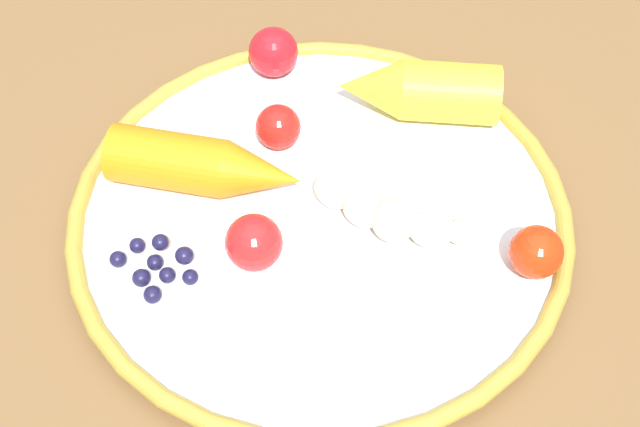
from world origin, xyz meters
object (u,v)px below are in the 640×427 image
at_px(banana, 396,217).
at_px(blueberry_pile, 156,266).
at_px(plate, 320,216).
at_px(tomato_far, 254,243).
at_px(dining_table, 358,289).
at_px(tomato_extra, 278,127).
at_px(carrot_yellow, 418,91).
at_px(tomato_near, 273,52).
at_px(tomato_mid, 536,252).
at_px(carrot_orange, 206,166).

xyz_separation_m(banana, blueberry_pile, (-0.03, 0.15, -0.00)).
height_order(plate, tomato_far, tomato_far).
xyz_separation_m(dining_table, tomato_extra, (0.06, 0.06, 0.11)).
relative_size(dining_table, carrot_yellow, 10.55).
relative_size(tomato_near, tomato_extra, 1.17).
distance_m(dining_table, tomato_mid, 0.16).
bearing_deg(plate, carrot_orange, 72.18).
distance_m(carrot_yellow, tomato_extra, 0.10).
height_order(tomato_near, tomato_extra, tomato_near).
relative_size(plate, tomato_near, 9.00).
distance_m(plate, tomato_extra, 0.07).
xyz_separation_m(blueberry_pile, tomato_extra, (0.11, -0.07, 0.01)).
bearing_deg(carrot_yellow, tomato_far, 139.70).
bearing_deg(tomato_far, banana, -74.93).
height_order(blueberry_pile, tomato_far, tomato_far).
relative_size(banana, tomato_extra, 3.79).
height_order(carrot_orange, tomato_extra, carrot_orange).
relative_size(plate, carrot_yellow, 2.86).
xyz_separation_m(plate, carrot_orange, (0.02, 0.08, 0.02)).
relative_size(carrot_orange, tomato_extra, 4.25).
distance_m(plate, carrot_orange, 0.08).
relative_size(banana, blueberry_pile, 2.10).
bearing_deg(banana, carrot_orange, 73.38).
bearing_deg(blueberry_pile, tomato_far, -80.74).
height_order(plate, tomato_near, tomato_near).
bearing_deg(tomato_mid, dining_table, 67.08).
xyz_separation_m(banana, tomato_near, (0.15, 0.08, 0.01)).
bearing_deg(blueberry_pile, carrot_orange, -20.52).
bearing_deg(blueberry_pile, tomato_mid, -89.21).
height_order(banana, tomato_mid, tomato_mid).
xyz_separation_m(carrot_yellow, blueberry_pile, (-0.14, 0.17, -0.01)).
xyz_separation_m(plate, banana, (-0.01, -0.05, 0.02)).
distance_m(carrot_orange, tomato_far, 0.07).
relative_size(dining_table, tomato_extra, 38.82).
xyz_separation_m(plate, tomato_far, (-0.04, 0.04, 0.02)).
bearing_deg(blueberry_pile, carrot_yellow, -50.72).
relative_size(carrot_yellow, tomato_extra, 3.68).
bearing_deg(tomato_extra, banana, -134.60).
relative_size(banana, tomato_near, 3.24).
bearing_deg(dining_table, tomato_mid, -112.92).
height_order(dining_table, carrot_yellow, carrot_yellow).
distance_m(dining_table, tomato_extra, 0.14).
xyz_separation_m(dining_table, carrot_yellow, (0.09, -0.04, 0.11)).
xyz_separation_m(blueberry_pile, tomato_mid, (0.00, -0.24, 0.01)).
xyz_separation_m(tomato_near, tomato_mid, (-0.18, -0.17, -0.00)).
relative_size(dining_table, blueberry_pile, 21.58).
xyz_separation_m(banana, carrot_yellow, (0.11, -0.02, 0.01)).
distance_m(banana, carrot_yellow, 0.11).
bearing_deg(tomato_near, blueberry_pile, 159.84).
height_order(dining_table, tomato_mid, tomato_mid).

